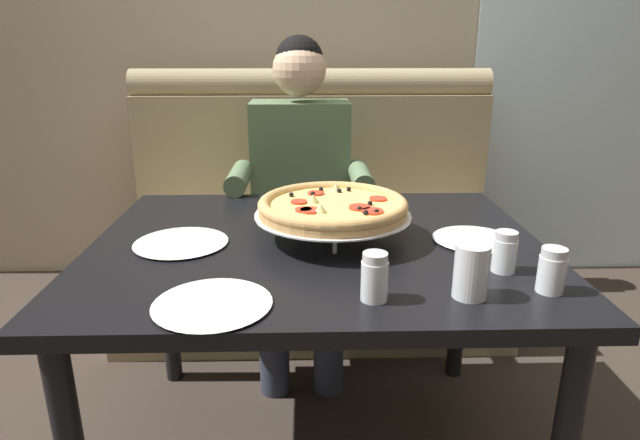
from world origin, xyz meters
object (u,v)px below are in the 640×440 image
(diner_main, at_px, (300,183))
(plate_near_right, at_px, (474,237))
(patio_chair, at_px, (531,156))
(drinking_glass, at_px, (471,274))
(plate_near_left, at_px, (212,301))
(shaker_parmesan, at_px, (374,280))
(shaker_pepper_flakes, at_px, (551,273))
(dining_table, at_px, (317,268))
(shaker_oregano, at_px, (504,255))
(pizza, at_px, (333,207))
(plate_far_side, at_px, (181,241))
(booth_bench, at_px, (313,233))

(diner_main, xyz_separation_m, plate_near_right, (0.49, -0.70, 0.02))
(patio_chair, bearing_deg, drinking_glass, -115.33)
(plate_near_left, bearing_deg, shaker_parmesan, 3.37)
(shaker_pepper_flakes, xyz_separation_m, plate_near_right, (-0.07, 0.32, -0.03))
(dining_table, relative_size, diner_main, 0.97)
(shaker_oregano, xyz_separation_m, drinking_glass, (-0.12, -0.13, 0.01))
(dining_table, xyz_separation_m, shaker_parmesan, (0.11, -0.36, 0.13))
(pizza, height_order, shaker_pepper_flakes, pizza)
(plate_near_left, xyz_separation_m, drinking_glass, (0.55, 0.03, 0.04))
(diner_main, relative_size, drinking_glass, 10.69)
(plate_far_side, xyz_separation_m, drinking_glass, (0.69, -0.34, 0.04))
(pizza, height_order, patio_chair, patio_chair)
(diner_main, relative_size, plate_far_side, 4.99)
(shaker_oregano, bearing_deg, plate_near_right, 92.02)
(plate_far_side, bearing_deg, plate_near_right, 0.38)
(shaker_parmesan, relative_size, drinking_glass, 0.90)
(dining_table, relative_size, pizza, 2.84)
(shaker_parmesan, bearing_deg, pizza, 100.31)
(shaker_parmesan, height_order, plate_near_left, shaker_parmesan)
(plate_near_right, bearing_deg, plate_near_left, -150.81)
(diner_main, bearing_deg, shaker_pepper_flakes, -61.36)
(plate_far_side, distance_m, patio_chair, 2.83)
(plate_far_side, distance_m, drinking_glass, 0.77)
(pizza, bearing_deg, plate_far_side, -174.76)
(dining_table, height_order, plate_far_side, plate_far_side)
(dining_table, height_order, plate_near_right, plate_near_right)
(shaker_pepper_flakes, distance_m, plate_near_right, 0.33)
(pizza, bearing_deg, booth_bench, 92.75)
(dining_table, distance_m, plate_near_left, 0.45)
(plate_far_side, bearing_deg, plate_near_left, -68.33)
(pizza, xyz_separation_m, shaker_parmesan, (0.07, -0.38, -0.05))
(booth_bench, distance_m, patio_chair, 1.89)
(booth_bench, relative_size, dining_table, 1.37)
(patio_chair, bearing_deg, booth_bench, -142.16)
(shaker_oregano, bearing_deg, dining_table, 154.10)
(plate_near_right, distance_m, plate_far_side, 0.81)
(pizza, distance_m, drinking_glass, 0.47)
(diner_main, height_order, plate_far_side, diner_main)
(dining_table, xyz_separation_m, pizza, (0.04, 0.03, 0.17))
(diner_main, height_order, pizza, diner_main)
(plate_near_right, bearing_deg, shaker_parmesan, -132.59)
(plate_near_right, bearing_deg, shaker_pepper_flakes, -77.57)
(booth_bench, relative_size, diner_main, 1.33)
(booth_bench, xyz_separation_m, pizza, (0.04, -0.93, 0.41))
(booth_bench, height_order, drinking_glass, booth_bench)
(dining_table, bearing_deg, plate_near_left, -120.94)
(patio_chair, bearing_deg, shaker_parmesan, -119.06)
(shaker_pepper_flakes, bearing_deg, patio_chair, 68.11)
(booth_bench, xyz_separation_m, diner_main, (-0.05, -0.27, 0.31))
(plate_near_left, relative_size, plate_near_right, 1.11)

